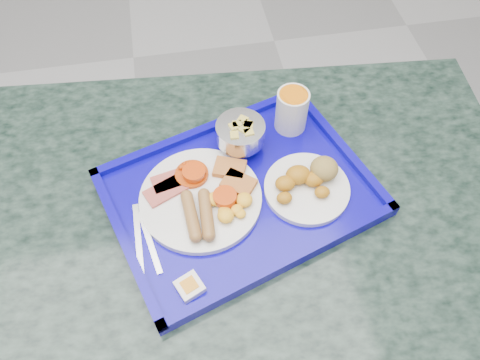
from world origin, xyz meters
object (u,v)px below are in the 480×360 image
object	(u,v)px
main_plate	(204,197)
fruit_bowl	(241,133)
table	(247,242)
juice_cup	(292,109)
tray	(240,193)
bread_plate	(308,182)

from	to	relation	value
main_plate	fruit_bowl	distance (m)	0.15
table	juice_cup	world-z (taller)	juice_cup
table	juice_cup	size ratio (longest dim) A/B	12.47
tray	juice_cup	distance (m)	0.21
tray	juice_cup	world-z (taller)	juice_cup
bread_plate	juice_cup	distance (m)	0.16
table	fruit_bowl	xyz separation A→B (m)	(0.01, 0.12, 0.24)
main_plate	fruit_bowl	xyz separation A→B (m)	(0.09, 0.12, 0.03)
table	bread_plate	distance (m)	0.24
table	fruit_bowl	distance (m)	0.27
fruit_bowl	juice_cup	distance (m)	0.12
fruit_bowl	juice_cup	xyz separation A→B (m)	(0.11, 0.04, 0.00)
tray	bread_plate	distance (m)	0.13
table	juice_cup	xyz separation A→B (m)	(0.12, 0.16, 0.24)
bread_plate	juice_cup	world-z (taller)	juice_cup
table	tray	distance (m)	0.19
main_plate	fruit_bowl	world-z (taller)	fruit_bowl
fruit_bowl	bread_plate	bearing A→B (deg)	-47.75
fruit_bowl	tray	bearing A→B (deg)	-100.72
table	juice_cup	bearing A→B (deg)	53.45
main_plate	fruit_bowl	bearing A→B (deg)	52.11
table	juice_cup	distance (m)	0.31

